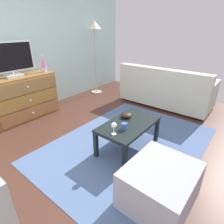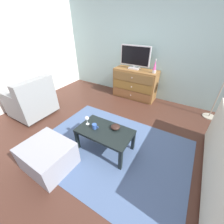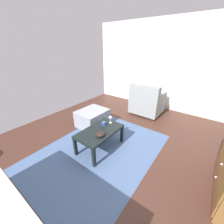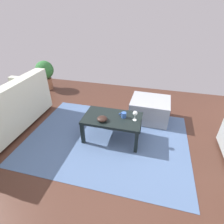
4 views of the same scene
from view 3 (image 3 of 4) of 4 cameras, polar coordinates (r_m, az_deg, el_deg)
The scene contains 9 objects.
ground_plane at distance 2.84m, azimuth 0.80°, elevation -15.47°, with size 5.78×4.81×0.05m, color #43271E.
wall_plain_left at distance 4.60m, azimuth 21.72°, elevation 16.86°, with size 0.12×4.81×2.56m, color silver.
area_rug at distance 2.81m, azimuth -5.13°, elevation -15.50°, with size 2.60×1.90×0.01m, color #455C84.
coffee_table at distance 2.66m, azimuth -5.03°, elevation -8.45°, with size 0.90×0.52×0.41m.
wine_glass at distance 2.81m, azimuth -0.65°, elevation -2.37°, with size 0.07×0.07×0.16m.
mug at distance 2.74m, azimuth -3.43°, elevation -4.93°, with size 0.11×0.08×0.08m.
bowl_decorative at distance 2.47m, azimuth -4.79°, elevation -9.06°, with size 0.16×0.16×0.07m, color black.
armchair at distance 4.17m, azimuth 14.03°, elevation 4.02°, with size 0.80×0.83×0.91m.
ottoman at distance 3.52m, azimuth -8.00°, elevation -2.46°, with size 0.70×0.60×0.41m, color gray.
Camera 3 is at (1.74, 1.26, 1.84)m, focal length 22.24 mm.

